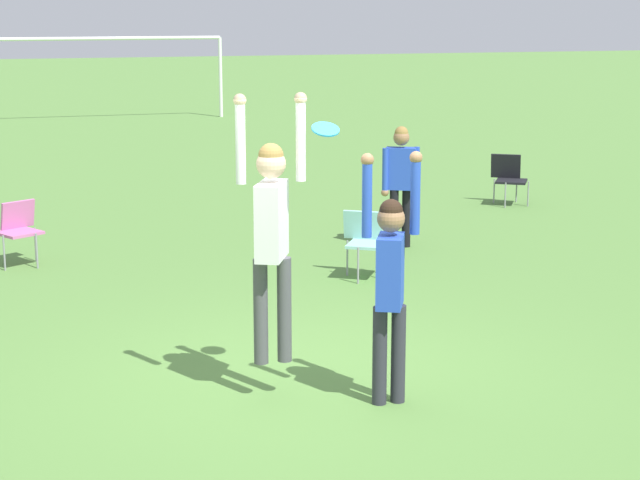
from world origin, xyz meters
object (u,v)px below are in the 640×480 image
person_jumping (272,221)px  frisbee (325,129)px  person_defending (390,273)px  camping_chair_2 (366,238)px  person_spectator_near (401,176)px  camping_chair_1 (509,175)px  camping_chair_0 (19,226)px

person_jumping → frisbee: person_jumping is taller
person_defending → camping_chair_2: size_ratio=2.64×
person_jumping → frisbee: 0.86m
frisbee → person_spectator_near: frisbee is taller
frisbee → person_defending: bearing=-42.9°
camping_chair_1 → camping_chair_2: (-3.85, -3.90, 0.01)m
person_jumping → person_defending: size_ratio=1.07×
person_jumping → camping_chair_1: size_ratio=2.75×
camping_chair_1 → person_defending: bearing=89.5°
person_defending → camping_chair_0: size_ratio=2.61×
person_jumping → frisbee: bearing=-67.6°
person_jumping → person_spectator_near: 5.88m
camping_chair_0 → person_spectator_near: size_ratio=0.49×
frisbee → camping_chair_2: size_ratio=0.29×
person_jumping → person_spectator_near: (3.05, 5.00, -0.52)m
person_jumping → person_defending: bearing=-90.0°
frisbee → camping_chair_1: bearing=53.9°
camping_chair_0 → camping_chair_2: (3.99, -1.86, -0.01)m
person_defending → camping_chair_2: (1.21, 4.03, -0.62)m
person_defending → person_spectator_near: bearing=-176.2°
camping_chair_2 → camping_chair_1: bearing=-102.9°
person_defending → camping_chair_1: (5.06, 7.93, -0.63)m
camping_chair_2 → person_defending: bearing=105.0°
camping_chair_0 → camping_chair_2: 4.41m
camping_chair_1 → person_spectator_near: bearing=73.1°
camping_chair_1 → person_spectator_near: (-2.88, -2.51, 0.50)m
camping_chair_0 → frisbee: bearing=83.0°
person_defending → frisbee: (-0.43, 0.40, 1.14)m
person_jumping → camping_chair_0: (-1.91, 5.46, -1.01)m
frisbee → person_spectator_near: bearing=62.6°
person_jumping → camping_chair_1: person_jumping is taller
person_jumping → camping_chair_1: 9.62m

